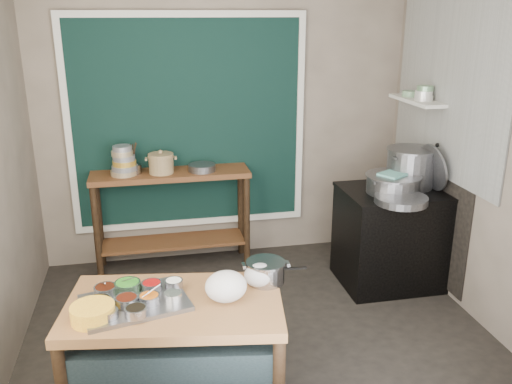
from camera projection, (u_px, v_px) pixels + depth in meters
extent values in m
cube|color=black|center=(257.00, 331.00, 4.20)|extent=(3.50, 3.00, 0.02)
cube|color=gray|center=(225.00, 116.00, 5.16)|extent=(3.50, 0.02, 2.80)
cube|color=gray|center=(485.00, 144.00, 4.09)|extent=(0.02, 3.00, 2.80)
cube|color=black|center=(188.00, 124.00, 5.07)|extent=(2.10, 0.02, 1.90)
cube|color=#B2B2AA|center=(449.00, 75.00, 4.46)|extent=(0.02, 1.70, 1.70)
cube|color=black|center=(430.00, 203.00, 4.92)|extent=(0.01, 1.30, 1.30)
cube|color=beige|center=(417.00, 101.00, 4.79)|extent=(0.22, 0.70, 0.03)
cube|color=brown|center=(177.00, 357.00, 3.26)|extent=(1.35, 0.90, 0.75)
cube|color=brown|center=(173.00, 220.00, 5.13)|extent=(1.45, 0.40, 0.95)
cube|color=black|center=(392.00, 238.00, 4.83)|extent=(0.90, 0.68, 0.85)
cube|color=black|center=(396.00, 192.00, 4.69)|extent=(0.92, 0.69, 0.03)
cube|color=gray|center=(135.00, 303.00, 3.10)|extent=(0.66, 0.54, 0.03)
cylinder|color=gray|center=(136.00, 311.00, 2.94)|extent=(0.12, 0.12, 0.05)
cylinder|color=gray|center=(174.00, 284.00, 3.24)|extent=(0.11, 0.11, 0.05)
cylinder|color=gray|center=(152.00, 286.00, 3.21)|extent=(0.12, 0.12, 0.05)
cylinder|color=gray|center=(99.00, 303.00, 3.02)|extent=(0.14, 0.14, 0.05)
cylinder|color=gray|center=(108.00, 314.00, 2.92)|extent=(0.11, 0.11, 0.05)
cylinder|color=gray|center=(127.00, 301.00, 3.04)|extent=(0.13, 0.13, 0.05)
cylinder|color=silver|center=(173.00, 296.00, 3.10)|extent=(0.10, 0.10, 0.05)
cylinder|color=gray|center=(128.00, 287.00, 3.19)|extent=(0.16, 0.16, 0.06)
cylinder|color=gray|center=(105.00, 291.00, 3.15)|extent=(0.13, 0.13, 0.05)
cylinder|color=gray|center=(149.00, 299.00, 3.06)|extent=(0.12, 0.12, 0.05)
cylinder|color=yellow|center=(93.00, 313.00, 2.93)|extent=(0.31, 0.31, 0.09)
ellipsoid|color=white|center=(226.00, 286.00, 3.12)|extent=(0.27, 0.24, 0.18)
ellipsoid|color=white|center=(260.00, 275.00, 3.30)|extent=(0.22, 0.20, 0.15)
cylinder|color=tan|center=(124.00, 172.00, 4.88)|extent=(0.24, 0.24, 0.04)
cylinder|color=gray|center=(124.00, 167.00, 4.86)|extent=(0.23, 0.23, 0.04)
cylinder|color=gold|center=(123.00, 163.00, 4.85)|extent=(0.21, 0.21, 0.04)
cylinder|color=gray|center=(123.00, 158.00, 4.84)|extent=(0.20, 0.20, 0.04)
cylinder|color=tan|center=(123.00, 153.00, 4.82)|extent=(0.19, 0.19, 0.04)
cylinder|color=gray|center=(122.00, 148.00, 4.81)|extent=(0.17, 0.17, 0.04)
cylinder|color=gray|center=(134.00, 169.00, 4.91)|extent=(0.18, 0.18, 0.09)
cylinder|color=gray|center=(202.00, 168.00, 4.99)|extent=(0.33, 0.33, 0.06)
cylinder|color=gray|center=(433.00, 167.00, 4.63)|extent=(0.12, 0.42, 0.41)
cube|color=#5CA79A|center=(394.00, 174.00, 4.57)|extent=(0.30, 0.28, 0.02)
cylinder|color=gray|center=(401.00, 200.00, 4.36)|extent=(0.47, 0.47, 0.06)
cylinder|color=silver|center=(424.00, 98.00, 4.69)|extent=(0.16, 0.16, 0.04)
cylinder|color=silver|center=(424.00, 93.00, 4.67)|extent=(0.15, 0.15, 0.04)
cylinder|color=gray|center=(425.00, 88.00, 4.66)|extent=(0.14, 0.14, 0.04)
cylinder|color=gray|center=(410.00, 94.00, 4.92)|extent=(0.15, 0.15, 0.05)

